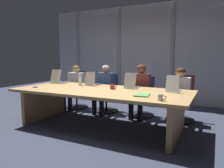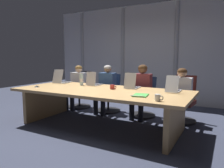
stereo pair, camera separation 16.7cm
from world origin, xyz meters
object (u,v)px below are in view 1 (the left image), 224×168
person_left_end (74,85)px  laptop_right_mid (174,88)px  water_bottle_primary (80,80)px  person_center (140,88)px  coffee_mug_far (113,87)px  person_right_mid (179,92)px  conference_mic_left_side (35,87)px  person_left_mid (104,86)px  spiral_notepad (142,95)px  laptop_center (132,85)px  office_chair_left_mid (107,98)px  coffee_mug_near (161,97)px  office_chair_right_mid (181,104)px  laptop_left_end (60,81)px  laptop_left_mid (93,83)px  office_chair_center (142,101)px  office_chair_left_end (78,94)px

person_left_end → laptop_right_mid: bearing=81.4°
water_bottle_primary → person_center: bearing=29.3°
water_bottle_primary → coffee_mug_far: 0.90m
person_right_mid → conference_mic_left_side: (-2.61, -1.32, 0.11)m
person_left_mid → spiral_notepad: person_left_mid is taller
laptop_center → water_bottle_primary: size_ratio=1.53×
office_chair_left_mid → coffee_mug_near: (1.72, -1.65, 0.43)m
office_chair_right_mid → person_center: bearing=-73.9°
office_chair_left_mid → office_chair_right_mid: office_chair_right_mid is taller
office_chair_right_mid → person_center: (-0.86, -0.15, 0.32)m
water_bottle_primary → laptop_left_end: bearing=171.5°
coffee_mug_near → laptop_left_mid: bearing=150.8°
water_bottle_primary → office_chair_right_mid: bearing=21.7°
office_chair_center → coffee_mug_far: 1.10m
coffee_mug_far → laptop_right_mid: bearing=12.9°
laptop_center → person_right_mid: 1.00m
laptop_left_end → laptop_left_mid: laptop_left_end is taller
laptop_left_mid → coffee_mug_near: (1.71, -0.96, -0.01)m
person_right_mid → coffee_mug_far: size_ratio=8.36×
laptop_center → office_chair_left_mid: size_ratio=0.46×
office_chair_left_mid → water_bottle_primary: (-0.24, -0.79, 0.51)m
laptop_left_end → spiral_notepad: size_ratio=1.42×
person_left_mid → person_right_mid: person_left_mid is taller
laptop_center → coffee_mug_near: laptop_center is taller
laptop_left_mid → water_bottle_primary: size_ratio=1.37×
laptop_left_end → person_right_mid: 2.70m
office_chair_left_end → conference_mic_left_side: size_ratio=8.75×
office_chair_left_mid → person_center: person_center is taller
office_chair_left_end → office_chair_center: (1.79, -0.01, -0.02)m
person_left_mid → spiral_notepad: (1.36, -1.22, 0.09)m
laptop_left_end → coffee_mug_near: size_ratio=3.77×
spiral_notepad → office_chair_left_mid: bearing=125.6°
laptop_center → coffee_mug_near: (0.80, -0.94, -0.01)m
spiral_notepad → laptop_right_mid: bearing=51.1°
office_chair_center → person_left_end: (-1.77, -0.15, 0.30)m
office_chair_center → person_left_end: bearing=-77.0°
laptop_right_mid → office_chair_right_mid: 0.85m
laptop_center → conference_mic_left_side: (-1.80, -0.77, -0.04)m
coffee_mug_near → conference_mic_left_side: bearing=176.2°
coffee_mug_far → person_center: bearing=72.2°
office_chair_left_mid → person_left_mid: size_ratio=0.80×
person_center → conference_mic_left_side: person_center is taller
conference_mic_left_side → spiral_notepad: conference_mic_left_side is taller
laptop_left_end → laptop_left_mid: (0.91, 0.01, -0.00)m
laptop_center → office_chair_right_mid: 1.18m
office_chair_right_mid → person_left_end: size_ratio=0.85×
laptop_left_mid → office_chair_right_mid: (1.74, 0.69, -0.43)m
laptop_center → conference_mic_left_side: size_ratio=3.82×
office_chair_left_end → person_left_mid: person_left_mid is taller
person_left_end → water_bottle_primary: (0.63, -0.64, 0.22)m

